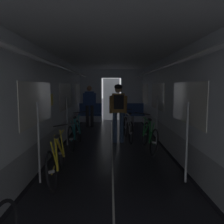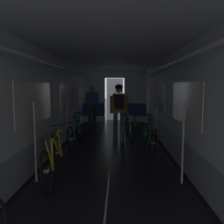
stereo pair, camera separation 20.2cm
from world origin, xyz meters
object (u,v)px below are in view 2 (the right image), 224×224
object	(u,v)px
bench_seat_far_right	(135,112)
bicycle_silver_in_aisle	(129,128)
bench_seat_far_left	(93,112)
person_cyclist_aisle	(119,107)
bicycle_yellow	(53,158)
person_standing_near_bench	(92,103)
bicycle_teal	(76,133)
bicycle_green	(149,136)

from	to	relation	value
bench_seat_far_right	bicycle_silver_in_aisle	distance (m)	2.83
bench_seat_far_left	person_cyclist_aisle	world-z (taller)	person_cyclist_aisle
bicycle_yellow	person_standing_near_bench	bearing A→B (deg)	88.97
bicycle_yellow	person_standing_near_bench	world-z (taller)	person_standing_near_bench
bench_seat_far_right	bicycle_teal	size ratio (longest dim) A/B	0.58
bicycle_yellow	bench_seat_far_right	bearing A→B (deg)	72.03
bicycle_silver_in_aisle	bicycle_yellow	bearing A→B (deg)	-116.22
bench_seat_far_left	person_standing_near_bench	size ratio (longest dim) A/B	0.58
bicycle_green	bicycle_teal	xyz separation A→B (m)	(-1.97, 0.36, 0.00)
bench_seat_far_right	bicycle_yellow	world-z (taller)	bicycle_yellow
bench_seat_far_left	person_cyclist_aisle	size ratio (longest dim) A/B	0.57
bicycle_yellow	bicycle_silver_in_aisle	size ratio (longest dim) A/B	1.00
bicycle_green	bicycle_silver_in_aisle	bearing A→B (deg)	112.13
person_standing_near_bench	bicycle_teal	bearing A→B (deg)	-91.98
bicycle_green	bench_seat_far_right	bearing A→B (deg)	90.95
bicycle_green	bench_seat_far_left	bearing A→B (deg)	115.38
bench_seat_far_left	bicycle_green	bearing A→B (deg)	-64.62
bench_seat_far_right	bicycle_silver_in_aisle	xyz separation A→B (m)	(-0.40, -2.80, -0.18)
bicycle_silver_in_aisle	person_cyclist_aisle	bearing A→B (deg)	-139.65
bicycle_yellow	person_cyclist_aisle	bearing A→B (deg)	66.86
bench_seat_far_left	bench_seat_far_right	world-z (taller)	same
bicycle_green	person_standing_near_bench	size ratio (longest dim) A/B	1.01
bench_seat_far_left	bicycle_green	xyz separation A→B (m)	(1.87, -3.93, -0.19)
bench_seat_far_right	person_standing_near_bench	world-z (taller)	person_standing_near_bench
bicycle_yellow	person_standing_near_bench	xyz separation A→B (m)	(0.10, 5.47, 0.60)
bench_seat_far_right	bicycle_yellow	size ratio (longest dim) A/B	0.58
bench_seat_far_left	bench_seat_far_right	size ratio (longest dim) A/B	1.00
bicycle_teal	person_standing_near_bench	size ratio (longest dim) A/B	1.01
bicycle_green	person_standing_near_bench	world-z (taller)	person_standing_near_bench
bench_seat_far_left	bicycle_green	size ratio (longest dim) A/B	0.58
bicycle_yellow	bicycle_silver_in_aisle	world-z (taller)	bicycle_yellow
person_cyclist_aisle	bench_seat_far_left	bearing A→B (deg)	109.63
bicycle_yellow	person_standing_near_bench	size ratio (longest dim) A/B	1.01
bicycle_green	person_cyclist_aisle	world-z (taller)	person_cyclist_aisle
person_cyclist_aisle	person_standing_near_bench	bearing A→B (deg)	112.08
bench_seat_far_left	bench_seat_far_right	distance (m)	1.80
bench_seat_far_right	person_standing_near_bench	distance (m)	1.88
person_cyclist_aisle	bicycle_silver_in_aisle	size ratio (longest dim) A/B	1.02
bicycle_yellow	bicycle_teal	xyz separation A→B (m)	(-0.01, 2.27, 0.00)
bicycle_green	person_standing_near_bench	bearing A→B (deg)	117.65
bicycle_yellow	bicycle_green	distance (m)	2.74
person_standing_near_bench	person_cyclist_aisle	bearing A→B (deg)	-67.92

